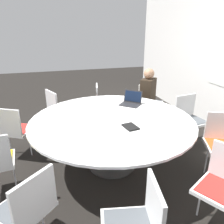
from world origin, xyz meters
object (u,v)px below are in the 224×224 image
Objects in this scene: chair_2 at (59,108)px; chair_8 at (222,140)px; person_0 at (149,94)px; chair_6 at (137,223)px; chair_1 at (103,102)px; laptop at (131,101)px; spiral_notebook at (130,127)px; chair_0 at (148,99)px; chair_5 at (27,206)px; chair_3 at (14,128)px; chair_9 at (189,116)px.

chair_2 is 2.79m from chair_8.
chair_6 is at bearing 16.63° from person_0.
laptop reaches higher than chair_1.
spiral_notebook is at bearing -68.28° from laptop.
chair_6 is (2.83, -1.42, 0.00)m from chair_0.
chair_8 is at bearing -30.68° from chair_5.
chair_3 is at bearing -68.10° from chair_2.
person_0 is at bearing 147.08° from spiral_notebook.
chair_5 is at bearing -1.19° from person_0.
chair_5 is (2.53, -1.32, 0.00)m from chair_1.
chair_0 is at bearing -59.44° from chair_8.
chair_0 is at bearing 66.91° from chair_2.
chair_9 is 2.12× the size of laptop.
person_0 is (-0.47, 2.43, 0.20)m from chair_3.
person_0 is at bearing -15.27° from chair_6.
laptop reaches higher than spiral_notebook.
spiral_notebook is (-1.15, 0.38, 0.26)m from chair_6.
chair_8 is 0.86m from chair_9.
chair_3 is at bearing -35.59° from person_0.
chair_3 is (0.70, -2.54, 0.00)m from chair_0.
chair_1 is at bearing -54.22° from chair_0.
chair_2 is 0.99m from chair_3.
chair_2 is 1.00× the size of chair_9.
chair_2 is 1.88m from spiral_notebook.
chair_8 is (1.91, 0.20, 0.00)m from chair_0.
chair_1 and chair_9 have the same top height.
chair_6 is at bearing 54.05° from chair_8.
chair_3 is 1.00× the size of chair_8.
chair_5 is at bearing -15.23° from chair_1.
chair_5 is 1.00× the size of chair_6.
person_0 reaches higher than chair_1.
chair_2 is at bearing 19.93° from chair_6.
chair_8 is 1.00× the size of chair_9.
chair_5 is at bearing 0.33° from chair_0.
chair_0 and chair_8 have the same top height.
person_0 reaches higher than chair_2.
chair_3 is 3.64× the size of spiral_notebook.
chair_8 is (-0.49, 2.45, 0.00)m from chair_5.
chair_8 is at bearing 23.80° from chair_2.
chair_0 is 1.09m from chair_9.
chair_8 is at bearing 49.54° from chair_0.
chair_2 is 3.64× the size of spiral_notebook.
chair_9 is (1.05, 2.12, 0.00)m from chair_2.
chair_1 is at bearing 146.25° from laptop.
laptop is (0.85, 1.12, 0.30)m from chair_2.
laptop is at bearing 29.80° from chair_2.
spiral_notebook is at bearing 14.24° from chair_8.
chair_6 is at bearing -66.21° from laptop.
person_0 reaches higher than chair_0.
laptop is 0.90m from spiral_notebook.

